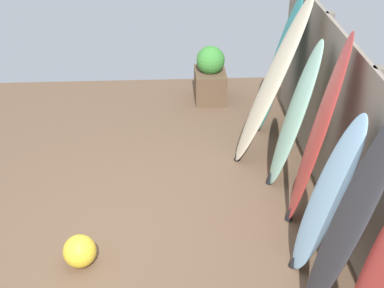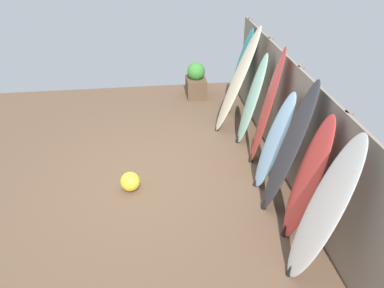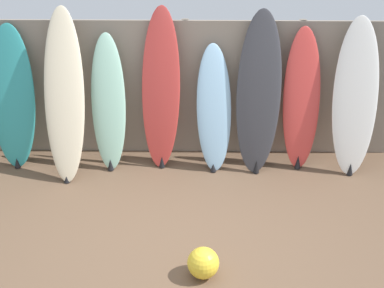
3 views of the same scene
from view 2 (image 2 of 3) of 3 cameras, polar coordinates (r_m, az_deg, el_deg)
ground at (r=6.09m, az=-4.45°, el=-5.23°), size 7.68×7.68×0.00m
fence_back at (r=5.98m, az=14.75°, el=3.25°), size 6.08×0.11×1.80m
surfboard_teal_0 at (r=7.77m, az=7.20°, el=10.65°), size 0.58×0.51×1.79m
surfboard_cream_1 at (r=7.03m, az=6.86°, el=9.41°), size 0.51×0.83×2.03m
surfboard_seafoam_2 at (r=6.70m, az=9.07°, el=6.49°), size 0.44×0.49×1.70m
surfboard_red_3 at (r=6.09m, az=11.27°, el=5.20°), size 0.53×0.47×2.02m
surfboard_skyblue_4 at (r=5.63m, az=12.39°, el=0.23°), size 0.49×0.55×1.57m
surfboard_charcoal_5 at (r=5.09m, az=14.44°, el=-0.96°), size 0.61×0.62×1.99m
surfboard_red_6 at (r=4.76m, az=17.06°, el=-5.48°), size 0.49×0.44×1.78m
surfboard_white_7 at (r=4.25m, az=19.22°, el=-9.91°), size 0.56×0.56×1.92m
planter_box at (r=8.69m, az=0.63°, el=9.52°), size 0.56×0.44×0.81m
beach_ball at (r=5.82m, az=-9.40°, el=-5.68°), size 0.30×0.30×0.30m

